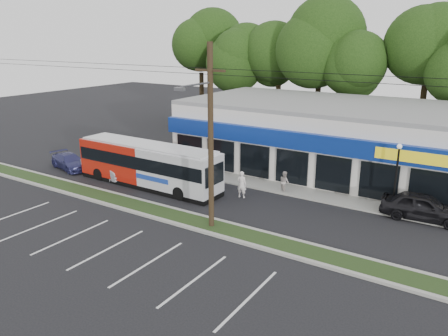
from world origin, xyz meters
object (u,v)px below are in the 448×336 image
object	(u,v)px
car_dark	(423,207)
pedestrian_a	(242,184)
metrobus	(148,164)
utility_pole	(207,132)
car_blue	(70,161)
pedestrian_b	(284,182)
lamp_post	(397,170)
car_silver	(106,167)

from	to	relation	value
car_dark	pedestrian_a	xyz separation A→B (m)	(-10.70, -2.50, 0.11)
metrobus	pedestrian_a	bearing A→B (deg)	12.97
metrobus	pedestrian_a	distance (m)	7.02
utility_pole	car_blue	world-z (taller)	utility_pole
car_blue	pedestrian_a	world-z (taller)	pedestrian_a
metrobus	car_blue	bearing A→B (deg)	-177.53
pedestrian_a	utility_pole	bearing A→B (deg)	91.49
car_dark	pedestrian_b	distance (m)	8.78
lamp_post	car_silver	distance (m)	20.57
car_silver	lamp_post	bearing A→B (deg)	-68.72
metrobus	pedestrian_b	xyz separation A→B (m)	(8.74, 4.00, -0.89)
car_silver	car_blue	bearing A→B (deg)	101.39
lamp_post	car_silver	size ratio (longest dim) A/B	0.91
pedestrian_a	car_dark	bearing A→B (deg)	-174.54
utility_pole	lamp_post	bearing A→B (deg)	43.95
car_silver	metrobus	bearing A→B (deg)	-79.79
car_dark	pedestrian_b	size ratio (longest dim) A/B	3.13
lamp_post	car_blue	world-z (taller)	lamp_post
lamp_post	car_blue	distance (m)	24.52
utility_pole	pedestrian_a	distance (m)	6.83
car_dark	utility_pole	bearing A→B (deg)	124.51
pedestrian_a	pedestrian_b	world-z (taller)	pedestrian_a
pedestrian_b	metrobus	bearing A→B (deg)	58.04
utility_pole	lamp_post	xyz separation A→B (m)	(8.17, 7.87, -2.74)
car_blue	pedestrian_b	bearing A→B (deg)	-62.33
pedestrian_a	lamp_post	bearing A→B (deg)	-170.39
lamp_post	utility_pole	bearing A→B (deg)	-136.05
lamp_post	pedestrian_b	xyz separation A→B (m)	(-7.07, -0.30, -1.93)
car_dark	car_silver	xyz separation A→B (m)	(-21.71, -4.10, -0.02)
pedestrian_a	pedestrian_b	bearing A→B (deg)	-135.26
metrobus	pedestrian_a	size ratio (longest dim) A/B	6.32
car_blue	lamp_post	bearing A→B (deg)	-65.71
pedestrian_a	car_blue	bearing A→B (deg)	-0.95
utility_pole	pedestrian_b	distance (m)	8.97
utility_pole	pedestrian_a	world-z (taller)	utility_pole
car_dark	lamp_post	bearing A→B (deg)	77.11
pedestrian_b	pedestrian_a	bearing A→B (deg)	85.88
pedestrian_b	lamp_post	bearing A→B (deg)	-144.12
metrobus	car_blue	size ratio (longest dim) A/B	2.72
pedestrian_a	pedestrian_b	distance (m)	3.16
utility_pole	car_dark	xyz separation A→B (m)	(9.88, 7.57, -4.62)
car_dark	pedestrian_a	bearing A→B (deg)	100.19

